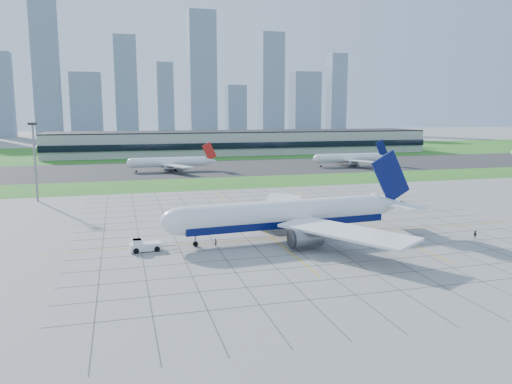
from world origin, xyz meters
TOP-DOWN VIEW (x-y plane):
  - ground at (0.00, 0.00)m, footprint 1400.00×1400.00m
  - grass_median at (0.00, 90.00)m, footprint 700.00×35.00m
  - asphalt_taxiway at (0.00, 145.00)m, footprint 700.00×75.00m
  - grass_far at (0.00, 255.00)m, footprint 700.00×145.00m
  - apron_markings at (0.43, 11.09)m, footprint 120.00×130.00m
  - terminal at (40.00, 229.87)m, footprint 260.00×43.00m
  - light_mast at (-70.00, 65.00)m, footprint 2.50×2.50m
  - city_skyline at (-8.71, 520.00)m, footprint 523.00×32.40m
  - airliner at (-6.70, -2.48)m, footprint 62.83×63.46m
  - pushback_tug at (-39.40, -4.93)m, footprint 9.60×3.77m
  - crew_near at (-24.06, -5.04)m, footprint 0.70×0.71m
  - crew_far at (34.91, -14.81)m, footprint 1.14×1.15m
  - distant_jet_1 at (-19.39, 137.36)m, footprint 41.66×42.66m
  - distant_jet_2 at (75.38, 134.51)m, footprint 40.98×42.66m

SIDE VIEW (x-z plane):
  - ground at x=0.00m, z-range 0.00..0.00m
  - apron_markings at x=0.43m, z-range 0.00..0.03m
  - grass_median at x=0.00m, z-range 0.00..0.04m
  - grass_far at x=0.00m, z-range 0.00..0.04m
  - asphalt_taxiway at x=0.00m, z-range 0.01..0.05m
  - crew_near at x=-24.06m, z-range 0.00..1.65m
  - crew_far at x=34.91m, z-range 0.00..1.88m
  - pushback_tug at x=-39.40m, z-range -0.15..2.50m
  - distant_jet_2 at x=75.38m, z-range -2.55..11.52m
  - distant_jet_1 at x=-19.39m, z-range -2.55..11.52m
  - airliner at x=-6.70m, z-range -4.48..15.29m
  - terminal at x=40.00m, z-range -0.01..15.79m
  - light_mast at x=-70.00m, z-range 3.38..28.98m
  - city_skyline at x=-8.71m, z-range -20.91..139.09m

